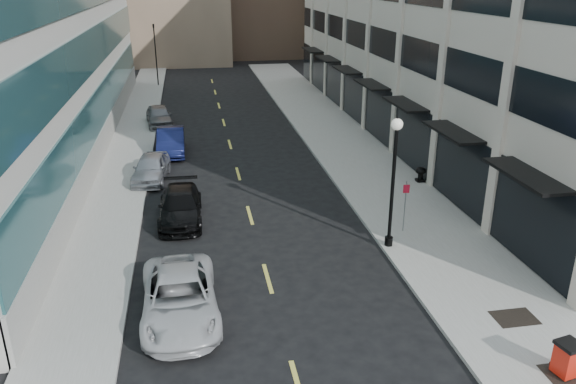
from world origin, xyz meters
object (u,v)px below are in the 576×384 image
object	(u,v)px
urn_planter	(421,173)
car_black_pickup	(180,206)
traffic_signal	(154,28)
car_grey_sedan	(159,116)
car_silver_sedan	(151,168)
car_blue_sedan	(171,141)
car_white_van	(180,298)
trash_bin	(567,358)
lamppost	(394,172)
sign_post	(405,199)

from	to	relation	value
urn_planter	car_black_pickup	bearing A→B (deg)	-168.45
traffic_signal	car_black_pickup	bearing A→B (deg)	-86.13
car_black_pickup	car_grey_sedan	distance (m)	17.90
car_silver_sedan	car_blue_sedan	size ratio (longest dim) A/B	0.89
traffic_signal	car_grey_sedan	distance (m)	16.93
car_black_pickup	urn_planter	distance (m)	13.06
car_white_van	car_blue_sedan	bearing A→B (deg)	90.16
car_white_van	trash_bin	distance (m)	11.77
traffic_signal	car_white_van	bearing A→B (deg)	-86.87
lamppost	urn_planter	xyz separation A→B (m)	(4.30, 7.05, -2.75)
traffic_signal	lamppost	bearing A→B (deg)	-74.30
trash_bin	urn_planter	world-z (taller)	trash_bin
car_blue_sedan	trash_bin	distance (m)	26.17
sign_post	trash_bin	bearing A→B (deg)	-76.34
car_white_van	sign_post	xyz separation A→B (m)	(9.60, 4.79, 0.91)
car_white_van	sign_post	distance (m)	10.77
car_white_van	car_silver_sedan	size ratio (longest dim) A/B	1.24
car_blue_sedan	lamppost	bearing A→B (deg)	-58.88
traffic_signal	sign_post	xyz separation A→B (m)	(11.90, -37.21, -4.07)
traffic_signal	lamppost	size ratio (longest dim) A/B	1.27
traffic_signal	urn_planter	distance (m)	35.20
car_silver_sedan	trash_bin	distance (m)	22.39
traffic_signal	trash_bin	xyz separation A→B (m)	(12.95, -47.00, -5.00)
lamppost	traffic_signal	bearing A→B (deg)	105.70
car_blue_sedan	car_grey_sedan	size ratio (longest dim) A/B	1.07
sign_post	car_black_pickup	bearing A→B (deg)	169.02
car_black_pickup	traffic_signal	bearing A→B (deg)	95.07
traffic_signal	car_silver_sedan	world-z (taller)	traffic_signal
car_black_pickup	car_grey_sedan	bearing A→B (deg)	96.32
car_white_van	trash_bin	xyz separation A→B (m)	(10.65, -5.00, -0.03)
car_grey_sedan	lamppost	size ratio (longest dim) A/B	0.81
car_black_pickup	trash_bin	bearing A→B (deg)	-49.46
car_white_van	car_silver_sedan	xyz separation A→B (m)	(-1.60, 13.74, -0.01)
car_white_van	trash_bin	bearing A→B (deg)	-26.81
car_white_van	urn_planter	size ratio (longest dim) A/B	6.60
car_silver_sedan	trash_bin	world-z (taller)	car_silver_sedan
urn_planter	sign_post	bearing A→B (deg)	-118.77
car_silver_sedan	car_grey_sedan	distance (m)	12.09
car_black_pickup	urn_planter	xyz separation A→B (m)	(12.80, 2.62, -0.05)
sign_post	car_silver_sedan	bearing A→B (deg)	148.87
trash_bin	urn_planter	xyz separation A→B (m)	(2.15, 15.61, -0.07)
trash_bin	sign_post	world-z (taller)	sign_post
car_black_pickup	car_silver_sedan	size ratio (longest dim) A/B	1.11
urn_planter	trash_bin	bearing A→B (deg)	-97.83
trash_bin	sign_post	distance (m)	9.89
trash_bin	urn_planter	distance (m)	15.76
car_silver_sedan	lamppost	distance (m)	14.58
trash_bin	car_silver_sedan	bearing A→B (deg)	111.35
trash_bin	lamppost	bearing A→B (deg)	92.28
trash_bin	lamppost	world-z (taller)	lamppost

